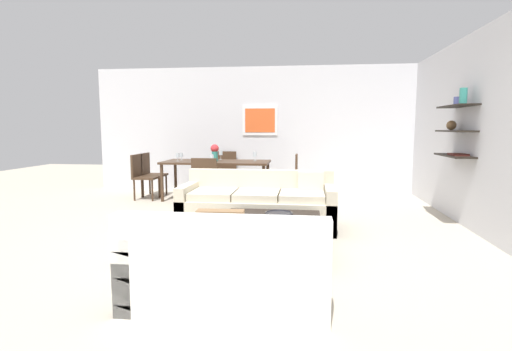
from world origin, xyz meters
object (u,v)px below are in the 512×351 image
Objects in this scene: loveseat_white at (229,266)px; wine_glass_left_near at (178,156)px; coffee_table at (271,236)px; dining_chair_head at (225,169)px; sofa_beige at (259,207)px; dining_chair_left_far at (150,171)px; dining_table at (217,164)px; wine_glass_left_far at (181,155)px; dining_chair_left_near at (142,174)px; wine_glass_head at (221,153)px; wine_glass_right_far at (255,155)px; dining_chair_foot at (206,179)px; wine_glass_foot at (212,157)px; centerpiece_vase at (215,151)px; dining_chair_right_far at (291,173)px; decorative_bowl at (279,215)px.

wine_glass_left_near reaches higher than loveseat_white.
dining_chair_head is at bearing 108.18° from coffee_table.
sofa_beige is 3.41m from dining_chair_left_far.
wine_glass_left_far is at bearing 171.32° from dining_table.
dining_chair_left_near is 5.71× the size of wine_glass_left_near.
wine_glass_left_near is (-0.74, -0.51, -0.02)m from wine_glass_head.
coffee_table is 3.45m from wine_glass_right_far.
wine_glass_head is at bearing 90.00° from dining_chair_foot.
dining_chair_left_near reaches higher than loveseat_white.
coffee_table is 7.11× the size of wine_glass_foot.
dining_table is at bearing -18.91° from centerpiece_vase.
wine_glass_right_far is (2.18, -0.09, 0.37)m from dining_chair_left_far.
wine_glass_left_near reaches higher than dining_chair_right_far.
decorative_bowl is at bearing -65.50° from centerpiece_vase.
decorative_bowl is at bearing -49.95° from dining_chair_left_far.
sofa_beige is 13.60× the size of wine_glass_foot.
wine_glass_foot is at bearing -157.19° from dining_chair_right_far.
dining_chair_left_near and dining_chair_left_far have the same top height.
centerpiece_vase reaches higher than dining_chair_left_far.
dining_table is (-1.07, 2.09, 0.39)m from sofa_beige.
decorative_bowl is at bearing -78.30° from wine_glass_right_far.
sofa_beige reaches higher than decorative_bowl.
dining_chair_left_near is 0.84m from wine_glass_left_far.
dining_chair_left_near and dining_chair_head have the same top height.
coffee_table is at bearing -50.95° from dining_chair_left_far.
wine_glass_head is (-0.00, 1.26, 0.38)m from dining_chair_foot.
wine_glass_left_near is (-2.17, 3.09, 0.43)m from decorative_bowl.
wine_glass_head is (-1.34, 3.61, 0.69)m from coffee_table.
centerpiece_vase is at bearing -172.51° from dining_chair_right_far.
dining_chair_left_far is 4.84× the size of wine_glass_head.
decorative_bowl is at bearing -56.79° from wine_glass_left_far.
dining_chair_left_near is 1.79m from dining_chair_head.
wine_glass_left_near is at bearing 7.61° from dining_chair_left_near.
coffee_table is 2.72m from dining_chair_foot.
dining_chair_left_far is at bearing -172.39° from wine_glass_head.
centerpiece_vase is at bearing 8.87° from dining_chair_left_near.
wine_glass_right_far is (-0.33, 2.21, 0.58)m from sofa_beige.
decorative_bowl is 1.74× the size of wine_glass_right_far.
wine_glass_head is at bearing 84.61° from centerpiece_vase.
coffee_table is 3.19m from wine_glass_foot.
dining_chair_left_far reaches higher than sofa_beige.
loveseat_white is 5.01m from wine_glass_left_far.
centerpiece_vase reaches higher than dining_chair_left_near.
loveseat_white is 5.00m from dining_chair_left_near.
decorative_bowl is 2.01× the size of wine_glass_foot.
wine_glass_foot is at bearing -22.81° from dining_chair_left_far.
dining_table is 0.77m from wine_glass_right_far.
wine_glass_left_far is (-2.08, 3.33, 0.66)m from coffee_table.
wine_glass_head reaches higher than dining_chair_right_far.
dining_chair_head reaches higher than sofa_beige.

